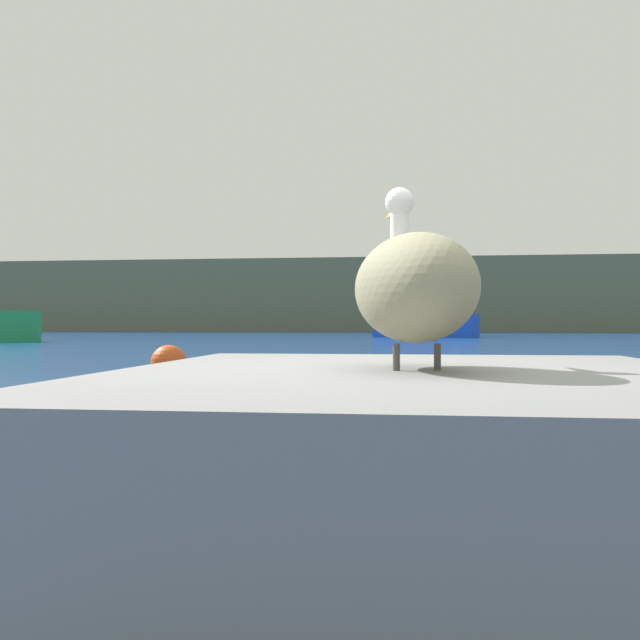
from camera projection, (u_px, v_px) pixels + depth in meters
ground_plane at (358, 506)px, 3.34m from camera, size 260.00×260.00×0.00m
hillside_backdrop at (406, 297)px, 74.62m from camera, size 140.00×14.79×7.35m
pier_dock at (415, 448)px, 3.01m from camera, size 2.57×3.00×0.67m
pelican at (414, 286)px, 3.03m from camera, size 0.69×1.30×0.86m
fishing_boat_blue at (425, 322)px, 43.84m from camera, size 6.66×3.91×4.36m
mooring_buoy at (169, 363)px, 10.61m from camera, size 0.55×0.55×0.55m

